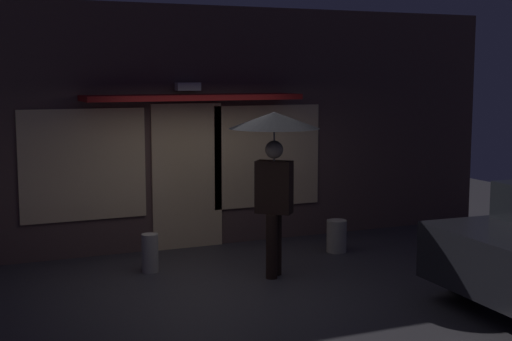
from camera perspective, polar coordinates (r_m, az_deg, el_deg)
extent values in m
plane|color=#38353A|center=(9.43, -1.00, -8.76)|extent=(18.00, 18.00, 0.00)
cube|color=brown|center=(11.29, -5.64, 3.32)|extent=(10.77, 0.30, 3.66)
cube|color=#F9D199|center=(11.21, -5.33, -0.45)|extent=(1.10, 0.04, 2.20)
cube|color=#F9D199|center=(10.79, -13.18, 0.42)|extent=(1.80, 0.04, 1.60)
cube|color=#F9D199|center=(11.66, 0.88, 1.13)|extent=(1.80, 0.04, 1.60)
cube|color=white|center=(11.03, -5.28, 6.47)|extent=(0.36, 0.16, 0.12)
cube|color=maroon|center=(10.79, -4.85, 5.65)|extent=(3.20, 0.70, 0.08)
cylinder|color=black|center=(9.78, 1.55, -5.63)|extent=(0.15, 0.15, 0.84)
cylinder|color=black|center=(9.59, 1.22, -5.89)|extent=(0.15, 0.15, 0.84)
cube|color=black|center=(9.54, 1.40, -1.29)|extent=(0.50, 0.48, 0.68)
cube|color=silver|center=(9.59, 0.69, -1.24)|extent=(0.12, 0.11, 0.55)
cube|color=navy|center=(9.59, 0.69, -1.36)|extent=(0.05, 0.05, 0.44)
sphere|color=tan|center=(9.48, 1.41, 1.63)|extent=(0.23, 0.23, 0.23)
cylinder|color=slate|center=(9.47, 1.41, 1.72)|extent=(0.02, 0.02, 0.94)
cone|color=black|center=(9.44, 1.42, 3.90)|extent=(1.17, 1.17, 0.21)
cylinder|color=black|center=(9.40, 15.78, -7.09)|extent=(0.65, 0.25, 0.64)
cylinder|color=#B2A899|center=(10.03, -8.18, -6.33)|extent=(0.22, 0.22, 0.52)
cylinder|color=#B2A899|center=(11.09, 6.23, -5.05)|extent=(0.30, 0.30, 0.48)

